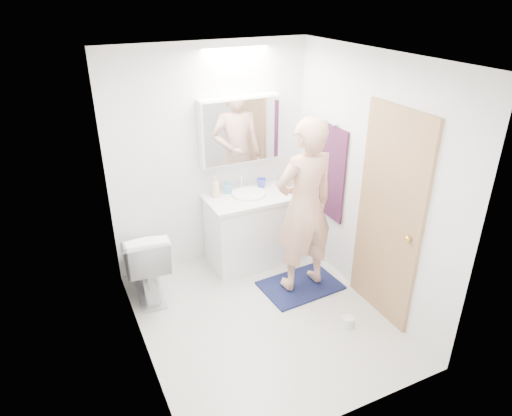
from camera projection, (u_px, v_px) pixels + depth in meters
floor at (263, 317)px, 4.40m from camera, size 2.50×2.50×0.00m
ceiling at (265, 57)px, 3.34m from camera, size 2.50×2.50×0.00m
wall_back at (211, 159)px, 4.88m from camera, size 2.50×0.00×2.50m
wall_front at (352, 284)px, 2.86m from camera, size 2.50×0.00×2.50m
wall_left at (133, 233)px, 3.45m from camera, size 0.00×2.50×2.50m
wall_right at (368, 183)px, 4.30m from camera, size 0.00×2.50×2.50m
vanity_cabinet at (250, 231)px, 5.13m from camera, size 0.90×0.55×0.78m
countertop at (250, 198)px, 4.95m from camera, size 0.95×0.58×0.04m
sink_basin at (249, 194)px, 4.96m from camera, size 0.36×0.36×0.03m
faucet at (241, 182)px, 5.09m from camera, size 0.02×0.02×0.16m
medicine_cabinet at (239, 130)px, 4.81m from camera, size 0.88×0.14×0.70m
mirror_panel at (242, 132)px, 4.74m from camera, size 0.84×0.01×0.66m
toilet at (145, 261)px, 4.57m from camera, size 0.52×0.82×0.79m
bath_rug at (300, 285)px, 4.84m from camera, size 0.83×0.60×0.02m
person at (304, 207)px, 4.43m from camera, size 0.68×0.47×1.78m
door at (389, 218)px, 4.09m from camera, size 0.04×0.80×2.00m
door_knob at (408, 239)px, 3.86m from camera, size 0.06×0.06×0.06m
towel at (332, 173)px, 4.78m from camera, size 0.02×0.42×1.00m
towel_hook at (335, 125)px, 4.54m from camera, size 0.07×0.02×0.02m
soap_bottle_a at (215, 187)px, 4.88m from camera, size 0.09×0.09×0.23m
soap_bottle_b at (228, 186)px, 4.98m from camera, size 0.10×0.10×0.16m
toothbrush_cup at (261, 183)px, 5.13m from camera, size 0.12×0.12×0.10m
toilet_paper_roll at (347, 322)px, 4.27m from camera, size 0.11×0.11×0.10m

